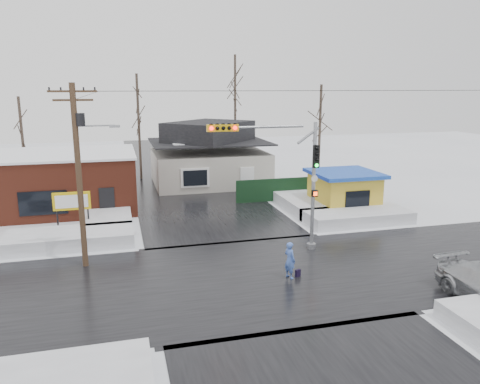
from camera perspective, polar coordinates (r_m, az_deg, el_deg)
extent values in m
plane|color=white|center=(22.58, 2.24, -10.25)|extent=(120.00, 120.00, 0.00)
cube|color=black|center=(22.57, 2.24, -10.23)|extent=(10.00, 120.00, 0.02)
cube|color=black|center=(22.57, 2.24, -10.23)|extent=(120.00, 10.00, 0.02)
cube|color=white|center=(28.28, -19.99, -5.36)|extent=(7.00, 3.00, 0.80)
cube|color=white|center=(31.96, 14.10, -2.91)|extent=(7.00, 3.00, 0.80)
cube|color=white|center=(32.95, -15.81, -2.55)|extent=(3.00, 8.00, 0.80)
cube|color=white|center=(35.47, 7.39, -1.08)|extent=(3.00, 8.00, 0.80)
cylinder|color=gray|center=(25.57, 8.93, 0.59)|extent=(0.20, 0.20, 7.00)
cylinder|color=gray|center=(26.47, 8.68, -6.52)|extent=(0.50, 0.50, 0.30)
cylinder|color=gray|center=(24.03, 2.57, 7.92)|extent=(4.60, 0.14, 0.14)
cube|color=gold|center=(23.51, -2.13, 7.82)|extent=(1.60, 0.28, 0.35)
sphere|color=#FF0C0C|center=(23.23, -3.50, 7.74)|extent=(0.20, 0.20, 0.20)
sphere|color=#FF0C0C|center=(23.49, -0.60, 7.82)|extent=(0.20, 0.20, 0.20)
cube|color=black|center=(25.09, 9.24, 4.29)|extent=(0.30, 0.22, 1.20)
sphere|color=#0CE533|center=(25.03, 9.34, 3.23)|extent=(0.18, 0.18, 0.18)
cube|color=black|center=(25.45, 9.09, -0.17)|extent=(0.30, 0.20, 0.35)
cylinder|color=#382619|center=(23.82, -19.02, 1.60)|extent=(0.28, 0.28, 9.00)
cube|color=#382619|center=(23.42, -19.76, 11.48)|extent=(2.20, 0.10, 0.10)
cube|color=#382619|center=(23.43, -19.69, 10.51)|extent=(1.80, 0.10, 0.10)
cylinder|color=black|center=(23.45, -18.91, 8.36)|extent=(0.44, 0.44, 0.60)
cylinder|color=gray|center=(23.44, -17.26, 7.73)|extent=(1.80, 0.08, 0.08)
cube|color=gray|center=(23.42, -15.03, 7.74)|extent=(0.50, 0.22, 0.12)
cube|color=maroon|center=(36.81, -22.13, 1.13)|extent=(12.00, 8.00, 4.00)
cube|color=white|center=(36.49, -22.40, 4.28)|extent=(12.20, 8.20, 0.15)
cube|color=black|center=(33.04, -22.86, -1.25)|extent=(3.00, 0.08, 1.60)
cube|color=black|center=(32.76, -15.89, -1.37)|extent=(1.00, 0.08, 2.20)
cylinder|color=black|center=(30.63, -21.35, -3.13)|extent=(0.10, 0.10, 1.80)
cylinder|color=black|center=(30.46, -17.99, -2.96)|extent=(0.10, 0.10, 1.80)
cube|color=gold|center=(30.26, -19.83, -1.04)|extent=(2.20, 0.18, 1.10)
cube|color=white|center=(30.16, -19.85, -1.09)|extent=(1.90, 0.02, 0.80)
cube|color=beige|center=(43.26, -3.76, 2.99)|extent=(10.00, 8.00, 3.00)
cube|color=black|center=(42.92, -3.81, 6.14)|extent=(10.40, 8.40, 0.12)
pyramid|color=black|center=(42.82, -3.83, 7.42)|extent=(9.00, 7.00, 1.80)
cube|color=maroon|center=(44.50, 0.00, 7.70)|extent=(0.70, 0.70, 1.40)
cube|color=white|center=(39.01, -5.49, 1.73)|extent=(2.40, 0.12, 1.60)
cube|color=gold|center=(34.54, 12.53, -0.13)|extent=(4.00, 4.00, 2.60)
cube|color=#172BAF|center=(34.25, 12.64, 2.23)|extent=(4.60, 4.60, 0.25)
cube|color=black|center=(32.80, 14.14, -0.89)|extent=(1.80, 0.06, 1.20)
cube|color=black|center=(37.00, 5.53, 0.33)|extent=(8.00, 0.12, 1.80)
cylinder|color=#332821|center=(46.06, -12.22, 7.71)|extent=(0.24, 0.24, 10.00)
cylinder|color=#332821|center=(49.45, -0.59, 9.49)|extent=(0.24, 0.24, 12.00)
cylinder|color=#332821|center=(44.00, 9.68, 6.94)|extent=(0.24, 0.24, 9.00)
cylinder|color=#332821|center=(44.80, -24.95, 5.40)|extent=(0.24, 0.24, 8.00)
imported|color=#4568C3|center=(22.19, 6.09, -8.29)|extent=(0.63, 0.75, 1.76)
cube|color=black|center=(22.61, 7.06, -9.83)|extent=(0.30, 0.23, 0.35)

